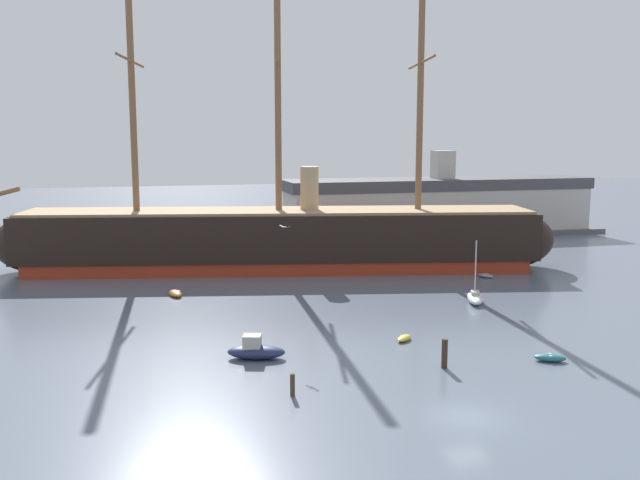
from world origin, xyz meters
name	(u,v)px	position (x,y,z in m)	size (l,w,h in m)	color
ground_plane	(467,417)	(0.00, 0.00, 0.00)	(400.00, 400.00, 0.00)	slate
tall_ship	(279,238)	(-1.49, 48.55, 3.99)	(75.40, 22.30, 36.61)	maroon
motorboat_foreground_left	(256,350)	(-10.35, 14.31, 0.65)	(4.71, 3.00, 1.84)	#1E284C
dinghy_foreground_right	(550,358)	(10.84, 8.04, 0.28)	(2.52, 1.93, 0.55)	#236670
dinghy_near_centre	(404,338)	(2.25, 15.78, 0.23)	(1.95, 1.90, 0.45)	gold
sailboat_mid_right	(475,297)	(14.08, 26.42, 0.53)	(3.13, 5.04, 6.30)	silver
dinghy_alongside_bow	(175,293)	(-14.98, 36.98, 0.31)	(1.61, 2.79, 0.62)	orange
dinghy_alongside_stern	(486,276)	(21.14, 37.40, 0.24)	(1.79, 2.17, 0.47)	gray
dinghy_far_left	(47,272)	(-29.39, 52.96, 0.23)	(0.97, 1.97, 0.45)	#B22D28
mooring_piling_nearest	(293,385)	(-9.32, 6.09, 0.74)	(0.31, 0.31, 1.48)	#423323
mooring_piling_left_pair	(445,354)	(2.53, 8.65, 1.08)	(0.43, 0.43, 2.16)	#382B1E
dockside_warehouse_right	(438,207)	(30.77, 72.38, 4.73)	(56.63, 12.34, 14.13)	#565659
seagull_in_flight	(285,227)	(-6.95, 19.47, 9.30)	(0.70, 1.31, 0.14)	silver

